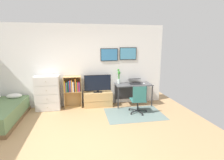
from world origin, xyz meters
name	(u,v)px	position (x,y,z in m)	size (l,w,h in m)	color
ground_plane	(73,143)	(0.00, 0.00, 0.00)	(7.20, 7.20, 0.00)	tan
wall_back_with_posters	(75,66)	(0.02, 2.43, 1.35)	(6.12, 0.09, 2.70)	white
area_rug	(134,114)	(1.75, 1.29, 0.00)	(1.70, 1.20, 0.01)	slate
dresser	(48,93)	(-0.84, 2.15, 0.55)	(0.74, 0.46, 1.10)	silver
bookshelf	(73,89)	(-0.07, 2.21, 0.63)	(0.56, 0.30, 1.04)	tan
tv_stand	(98,99)	(0.75, 2.17, 0.25)	(0.95, 0.41, 0.49)	tan
television	(98,84)	(0.75, 2.15, 0.79)	(0.88, 0.16, 0.58)	black
desk	(133,87)	(1.95, 2.16, 0.60)	(1.22, 0.58, 0.74)	#4C4C4F
office_chair	(139,99)	(1.88, 1.32, 0.46)	(0.57, 0.58, 0.86)	#232326
laptop	(135,81)	(2.04, 2.17, 0.81)	(0.41, 0.44, 0.17)	black
computer_mouse	(144,83)	(2.31, 2.03, 0.76)	(0.06, 0.10, 0.03)	silver
bamboo_vase	(119,76)	(1.49, 2.25, 1.00)	(0.10, 0.10, 0.50)	silver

